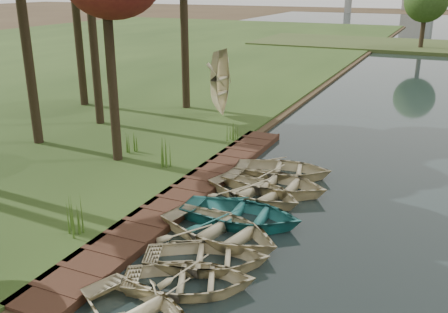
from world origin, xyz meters
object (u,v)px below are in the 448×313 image
at_px(boardwalk, 189,193).
at_px(rowboat_2, 207,255).
at_px(rowboat_1, 189,278).
at_px(stored_rowboat, 221,109).
at_px(rowboat_0, 140,313).

xyz_separation_m(boardwalk, rowboat_2, (2.78, -4.11, 0.26)).
xyz_separation_m(rowboat_1, rowboat_2, (-0.08, 1.17, 0.01)).
xyz_separation_m(rowboat_1, stored_rowboat, (-6.26, 15.44, 0.29)).
relative_size(boardwalk, rowboat_2, 4.63).
height_order(rowboat_0, rowboat_2, rowboat_0).
height_order(rowboat_1, rowboat_2, rowboat_2).
distance_m(rowboat_0, rowboat_2, 2.94).
height_order(boardwalk, rowboat_2, rowboat_2).
height_order(boardwalk, rowboat_0, rowboat_0).
bearing_deg(rowboat_0, boardwalk, 40.63).
bearing_deg(boardwalk, stored_rowboat, 108.49).
distance_m(boardwalk, rowboat_2, 4.97).
height_order(rowboat_0, rowboat_1, rowboat_0).
relative_size(rowboat_0, stored_rowboat, 0.96).
bearing_deg(rowboat_0, rowboat_2, 16.12).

